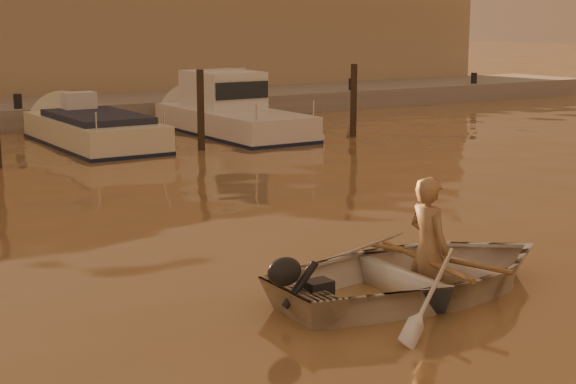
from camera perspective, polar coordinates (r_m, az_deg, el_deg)
ground_plane at (r=8.33m, az=8.00°, el=-12.10°), size 160.00×160.00×0.00m
dinghy at (r=10.74m, az=8.61°, el=-5.14°), size 3.89×2.81×0.80m
person at (r=10.72m, az=9.06°, el=-3.58°), size 0.42×0.64×1.73m
outboard_motor at (r=9.88m, az=1.85°, el=-6.47°), size 0.91×0.42×0.70m
oar_port at (r=10.85m, az=9.64°, el=-4.21°), size 0.46×2.07×0.13m
oar_starboard at (r=10.73m, az=8.83°, el=-4.37°), size 0.46×2.07×0.13m
moored_boat_3 at (r=23.36m, az=-12.42°, el=3.51°), size 2.11×6.08×0.95m
moored_boat_4 at (r=24.98m, az=-3.59°, el=5.17°), size 2.14×6.65×1.75m
piling_3 at (r=22.04m, az=-5.66°, el=5.03°), size 0.18×0.18×2.20m
piling_4 at (r=24.49m, az=4.26°, el=5.69°), size 0.18×0.18×2.20m
fender_d at (r=21.39m, az=-10.31°, el=2.55°), size 0.30×0.30×0.30m
fender_e at (r=23.48m, az=2.02°, el=3.50°), size 0.30×0.30×0.30m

